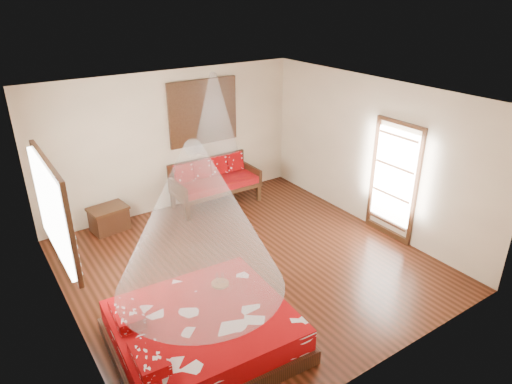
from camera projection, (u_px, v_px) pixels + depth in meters
room at (247, 187)px, 7.03m from camera, size 5.54×5.54×2.84m
bed at (202, 332)px, 5.75m from camera, size 2.30×2.11×0.65m
daybed at (214, 180)px, 9.56m from camera, size 1.81×0.80×0.95m
storage_chest at (109, 218)px, 8.59m from camera, size 0.74×0.58×0.47m
shutter_panel at (203, 112)px, 9.24m from camera, size 1.52×0.06×1.32m
window_left at (56, 209)px, 5.68m from camera, size 0.10×1.74×1.34m
glazed_door at (393, 181)px, 8.10m from camera, size 0.08×1.02×2.16m
wine_tray at (220, 281)px, 6.23m from camera, size 0.24×0.24×0.20m
mosquito_net_main at (197, 219)px, 5.10m from camera, size 2.02×2.02×1.80m
mosquito_net_daybed at (214, 112)px, 8.85m from camera, size 0.88×0.88×1.50m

